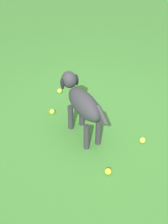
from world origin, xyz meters
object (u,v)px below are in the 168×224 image
at_px(tennis_ball_0, 142,140).
at_px(dog, 81,102).
at_px(tennis_ball_2, 60,91).
at_px(tennis_ball_1, 108,171).
at_px(tennis_ball_3, 52,112).

bearing_deg(tennis_ball_0, dog, -78.78).
distance_m(dog, tennis_ball_2, 1.00).
xyz_separation_m(tennis_ball_0, tennis_ball_2, (-0.50, -1.36, 0.00)).
bearing_deg(tennis_ball_0, tennis_ball_2, -110.23).
height_order(dog, tennis_ball_0, dog).
bearing_deg(tennis_ball_1, tennis_ball_2, -133.05).
relative_size(tennis_ball_0, tennis_ball_1, 1.00).
bearing_deg(tennis_ball_1, tennis_ball_0, 162.38).
bearing_deg(dog, tennis_ball_2, -7.92).
xyz_separation_m(dog, tennis_ball_2, (-0.64, -0.66, -0.41)).
height_order(dog, tennis_ball_2, dog).
height_order(tennis_ball_1, tennis_ball_3, same).
distance_m(dog, tennis_ball_0, 0.82).
xyz_separation_m(tennis_ball_1, tennis_ball_2, (-1.09, -1.17, 0.00)).
relative_size(tennis_ball_0, tennis_ball_2, 1.00).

